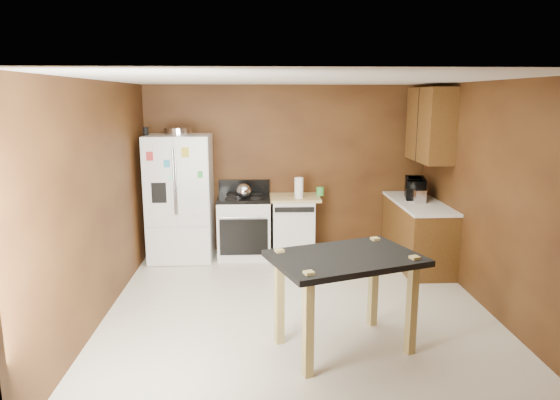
{
  "coord_description": "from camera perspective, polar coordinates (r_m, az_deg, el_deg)",
  "views": [
    {
      "loc": [
        -0.44,
        -5.21,
        2.33
      ],
      "look_at": [
        -0.16,
        0.85,
        1.07
      ],
      "focal_mm": 32.0,
      "sensor_mm": 36.0,
      "label": 1
    }
  ],
  "objects": [
    {
      "name": "ceiling",
      "position": [
        5.23,
        2.26,
        13.61
      ],
      "size": [
        4.5,
        4.5,
        0.0
      ],
      "primitive_type": "plane",
      "rotation": [
        3.14,
        0.0,
        0.0
      ],
      "color": "white",
      "rests_on": "ground"
    },
    {
      "name": "roasting_pan",
      "position": [
        7.22,
        -11.53,
        7.71
      ],
      "size": [
        0.39,
        0.39,
        0.1
      ],
      "primitive_type": "cylinder",
      "color": "silver",
      "rests_on": "refrigerator"
    },
    {
      "name": "microwave",
      "position": [
        7.38,
        15.18,
        1.24
      ],
      "size": [
        0.43,
        0.54,
        0.27
      ],
      "primitive_type": "imported",
      "rotation": [
        0.0,
        0.0,
        1.35
      ],
      "color": "black",
      "rests_on": "right_cabinets"
    },
    {
      "name": "right_cabinets",
      "position": [
        7.21,
        15.83,
        -0.07
      ],
      "size": [
        0.63,
        1.58,
        2.45
      ],
      "color": "brown",
      "rests_on": "ground"
    },
    {
      "name": "toaster",
      "position": [
        7.13,
        15.45,
        0.49
      ],
      "size": [
        0.17,
        0.26,
        0.18
      ],
      "primitive_type": "cube",
      "rotation": [
        0.0,
        0.0,
        0.11
      ],
      "color": "silver",
      "rests_on": "right_cabinets"
    },
    {
      "name": "green_canister",
      "position": [
        7.41,
        4.6,
        1.0
      ],
      "size": [
        0.12,
        0.12,
        0.12
      ],
      "primitive_type": "cylinder",
      "rotation": [
        0.0,
        0.0,
        0.08
      ],
      "color": "green",
      "rests_on": "dishwasher"
    },
    {
      "name": "wall_front",
      "position": [
        3.19,
        5.54,
        -8.14
      ],
      "size": [
        4.2,
        0.0,
        4.2
      ],
      "primitive_type": "plane",
      "rotation": [
        -1.57,
        0.0,
        0.0
      ],
      "color": "#563516",
      "rests_on": "ground"
    },
    {
      "name": "wall_back",
      "position": [
        7.55,
        0.73,
        3.54
      ],
      "size": [
        4.2,
        0.0,
        4.2
      ],
      "primitive_type": "plane",
      "rotation": [
        1.57,
        0.0,
        0.0
      ],
      "color": "#563516",
      "rests_on": "ground"
    },
    {
      "name": "floor",
      "position": [
        5.73,
        2.05,
        -12.26
      ],
      "size": [
        4.5,
        4.5,
        0.0
      ],
      "primitive_type": "plane",
      "color": "silver",
      "rests_on": "ground"
    },
    {
      "name": "wall_right",
      "position": [
        5.9,
        22.93,
        0.27
      ],
      "size": [
        0.0,
        4.5,
        4.5
      ],
      "primitive_type": "plane",
      "rotation": [
        1.57,
        0.0,
        -1.57
      ],
      "color": "#563516",
      "rests_on": "ground"
    },
    {
      "name": "island",
      "position": [
        4.64,
        7.46,
        -7.88
      ],
      "size": [
        1.53,
        1.26,
        0.94
      ],
      "color": "black",
      "rests_on": "ground"
    },
    {
      "name": "wall_left",
      "position": [
        5.58,
        -19.89,
        -0.12
      ],
      "size": [
        0.0,
        4.5,
        4.5
      ],
      "primitive_type": "plane",
      "rotation": [
        1.57,
        0.0,
        1.57
      ],
      "color": "#563516",
      "rests_on": "ground"
    },
    {
      "name": "refrigerator",
      "position": [
        7.31,
        -11.32,
        0.24
      ],
      "size": [
        0.9,
        0.8,
        1.8
      ],
      "color": "white",
      "rests_on": "ground"
    },
    {
      "name": "paper_towel",
      "position": [
        7.19,
        2.17,
        1.41
      ],
      "size": [
        0.14,
        0.14,
        0.3
      ],
      "primitive_type": "cylinder",
      "rotation": [
        0.0,
        0.0,
        -0.06
      ],
      "color": "white",
      "rests_on": "dishwasher"
    },
    {
      "name": "kettle",
      "position": [
        7.14,
        -4.17,
        1.04
      ],
      "size": [
        0.21,
        0.21,
        0.21
      ],
      "primitive_type": "sphere",
      "color": "silver",
      "rests_on": "gas_range"
    },
    {
      "name": "dishwasher",
      "position": [
        7.42,
        1.47,
        -2.9
      ],
      "size": [
        0.78,
        0.63,
        0.89
      ],
      "color": "white",
      "rests_on": "ground"
    },
    {
      "name": "gas_range",
      "position": [
        7.38,
        -4.11,
        -2.93
      ],
      "size": [
        0.76,
        0.68,
        1.1
      ],
      "color": "white",
      "rests_on": "ground"
    },
    {
      "name": "pen_cup",
      "position": [
        7.22,
        -15.11,
        7.6
      ],
      "size": [
        0.08,
        0.08,
        0.11
      ],
      "primitive_type": "cylinder",
      "color": "black",
      "rests_on": "refrigerator"
    }
  ]
}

